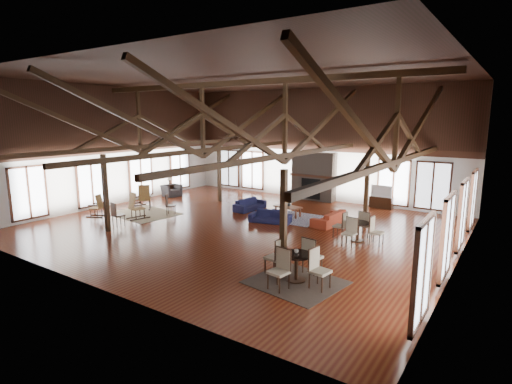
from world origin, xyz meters
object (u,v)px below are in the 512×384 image
Objects in this scene: sofa_navy_front at (270,217)px; cafe_table_far at (358,228)px; sofa_navy_left at (250,204)px; cafe_table_near at (296,262)px; tv_console at (381,202)px; coffee_table at (288,207)px; sofa_orange at (330,218)px; armchair at (171,190)px.

cafe_table_far is at bearing -19.61° from sofa_navy_front.
cafe_table_near reaches higher than sofa_navy_left.
coffee_table is at bearing -125.84° from tv_console.
coffee_table is at bearing -88.97° from sofa_navy_left.
coffee_table is 4.32m from cafe_table_far.
cafe_table_far is at bearing -81.09° from tv_console.
cafe_table_near is (3.79, -6.24, 0.12)m from coffee_table.
sofa_navy_left is (-2.09, 1.48, 0.01)m from sofa_navy_front.
cafe_table_near is (1.63, -5.97, 0.25)m from sofa_orange.
tv_console is (-0.80, 10.39, -0.26)m from cafe_table_near.
cafe_table_near is at bearing -91.74° from cafe_table_far.
armchair is 0.47× the size of cafe_table_near.
cafe_table_near is (11.70, -6.70, 0.22)m from armchair.
sofa_navy_left is 2.19m from coffee_table.
armchair reaches higher than tv_console.
sofa_navy_left is 0.95× the size of cafe_table_far.
cafe_table_far reaches higher than sofa_navy_front.
cafe_table_near reaches higher than sofa_orange.
tv_console is (3.09, 5.51, 0.02)m from sofa_navy_front.
armchair reaches higher than sofa_navy_left.
sofa_orange is 2.00× the size of armchair.
sofa_orange is at bearing -100.76° from tv_console.
sofa_navy_left is at bearing -82.72° from armchair.
coffee_table is (0.10, 1.37, 0.16)m from sofa_navy_front.
sofa_orange reaches higher than sofa_navy_front.
cafe_table_near is at bearing -109.04° from armchair.
tv_console is (5.18, 4.03, 0.01)m from sofa_navy_left.
armchair is 0.52× the size of cafe_table_far.
cafe_table_far reaches higher than sofa_orange.
cafe_table_far is (11.84, -2.25, 0.17)m from armchair.
armchair is at bearing 153.29° from sofa_navy_front.
tv_console is at bearing 98.91° from cafe_table_far.
armchair is at bearing -174.12° from coffee_table.
armchair reaches higher than coffee_table.
sofa_navy_front is 2.51m from sofa_orange.
sofa_navy_left is 6.57m from tv_console.
tv_console reaches higher than coffee_table.
coffee_table is 1.34× the size of armchair.
sofa_orange is 1.76× the size of tv_console.
cafe_table_near is 1.10× the size of cafe_table_far.
sofa_navy_front is 0.98× the size of sofa_navy_left.
tv_console reaches higher than sofa_navy_front.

